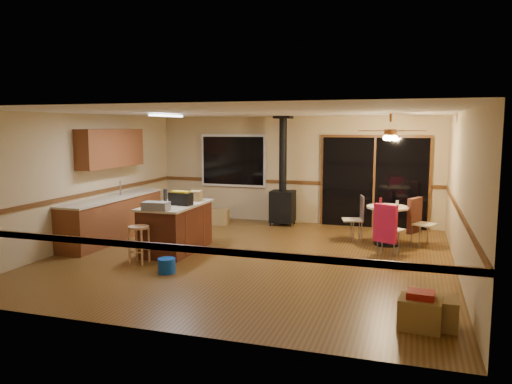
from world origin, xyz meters
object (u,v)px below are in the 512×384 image
at_px(kitchen_island, 176,227).
at_px(chair_left, 358,213).
at_px(box_corner_a, 420,313).
at_px(box_corner_b, 438,313).
at_px(bar_stool, 139,245).
at_px(chair_near, 386,223).
at_px(toolbox_grey, 156,206).
at_px(dining_table, 387,219).
at_px(wood_stove, 283,195).
at_px(box_under_window, 219,217).
at_px(toolbox_black, 181,199).
at_px(chair_right, 416,216).
at_px(blue_bucket, 167,266).

bearing_deg(kitchen_island, chair_left, 29.66).
height_order(box_corner_a, box_corner_b, box_corner_a).
bearing_deg(bar_stool, chair_near, 24.54).
bearing_deg(chair_left, bar_stool, -140.35).
bearing_deg(kitchen_island, toolbox_grey, -91.30).
distance_m(kitchen_island, dining_table, 4.17).
bearing_deg(box_corner_a, wood_stove, 119.16).
distance_m(bar_stool, box_under_window, 3.67).
distance_m(bar_stool, box_corner_b, 5.01).
bearing_deg(toolbox_black, chair_right, 24.36).
height_order(blue_bucket, chair_near, chair_near).
xyz_separation_m(kitchen_island, box_under_window, (-0.19, 2.67, -0.27)).
bearing_deg(wood_stove, chair_right, -21.82).
bearing_deg(chair_left, toolbox_black, -148.28).
bearing_deg(chair_right, chair_left, -179.61).
bearing_deg(wood_stove, box_corner_b, -58.81).
distance_m(chair_left, box_corner_a, 4.50).
distance_m(bar_stool, chair_right, 5.36).
relative_size(toolbox_grey, chair_near, 0.65).
bearing_deg(chair_left, box_corner_b, -71.74).
bearing_deg(bar_stool, box_under_window, 89.81).
xyz_separation_m(chair_near, box_corner_a, (0.57, -3.34, -0.41)).
height_order(toolbox_black, dining_table, toolbox_black).
xyz_separation_m(chair_near, box_under_window, (-4.01, 1.83, -0.41)).
bearing_deg(wood_stove, toolbox_grey, -109.25).
distance_m(blue_bucket, box_under_window, 4.11).
xyz_separation_m(kitchen_island, box_corner_b, (4.60, -2.40, -0.27)).
relative_size(dining_table, box_corner_a, 1.71).
xyz_separation_m(toolbox_grey, box_under_window, (-0.18, 3.39, -0.79)).
distance_m(chair_right, box_under_window, 4.63).
bearing_deg(box_corner_b, blue_bucket, 165.94).
xyz_separation_m(toolbox_black, chair_right, (4.20, 1.90, -0.42)).
bearing_deg(bar_stool, chair_right, 31.95).
height_order(blue_bucket, box_under_window, box_under_window).
distance_m(blue_bucket, chair_right, 5.02).
xyz_separation_m(wood_stove, box_corner_b, (3.30, -5.45, -0.55)).
bearing_deg(toolbox_black, box_under_window, 97.01).
distance_m(kitchen_island, toolbox_grey, 0.89).
bearing_deg(box_corner_a, toolbox_grey, 158.05).
bearing_deg(blue_bucket, kitchen_island, 110.51).
bearing_deg(chair_left, chair_near, -58.12).
distance_m(wood_stove, toolbox_black, 3.34).
bearing_deg(toolbox_black, toolbox_grey, -103.85).
relative_size(kitchen_island, box_corner_b, 3.82).
xyz_separation_m(toolbox_black, box_corner_b, (4.46, -2.33, -0.84)).
relative_size(blue_bucket, box_corner_a, 0.60).
relative_size(dining_table, chair_near, 1.17).
height_order(bar_stool, chair_right, chair_right).
relative_size(wood_stove, bar_stool, 3.85).
distance_m(wood_stove, box_corner_a, 6.38).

